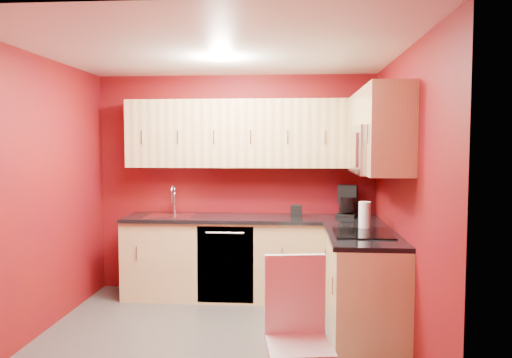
# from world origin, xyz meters

# --- Properties ---
(floor) EXTENTS (3.20, 3.20, 0.00)m
(floor) POSITION_xyz_m (0.00, 0.00, 0.00)
(floor) COLOR #454240
(floor) RESTS_ON ground
(ceiling) EXTENTS (3.20, 3.20, 0.00)m
(ceiling) POSITION_xyz_m (0.00, 0.00, 2.50)
(ceiling) COLOR white
(ceiling) RESTS_ON wall_back
(wall_back) EXTENTS (3.20, 0.00, 3.20)m
(wall_back) POSITION_xyz_m (0.00, 1.50, 1.25)
(wall_back) COLOR maroon
(wall_back) RESTS_ON floor
(wall_front) EXTENTS (3.20, 0.00, 3.20)m
(wall_front) POSITION_xyz_m (0.00, -1.50, 1.25)
(wall_front) COLOR maroon
(wall_front) RESTS_ON floor
(wall_left) EXTENTS (0.00, 3.00, 3.00)m
(wall_left) POSITION_xyz_m (-1.60, 0.00, 1.25)
(wall_left) COLOR maroon
(wall_left) RESTS_ON floor
(wall_right) EXTENTS (0.00, 3.00, 3.00)m
(wall_right) POSITION_xyz_m (1.60, 0.00, 1.25)
(wall_right) COLOR maroon
(wall_right) RESTS_ON floor
(base_cabinets_back) EXTENTS (2.80, 0.60, 0.87)m
(base_cabinets_back) POSITION_xyz_m (0.20, 1.20, 0.43)
(base_cabinets_back) COLOR #E5C983
(base_cabinets_back) RESTS_ON floor
(base_cabinets_right) EXTENTS (0.60, 1.30, 0.87)m
(base_cabinets_right) POSITION_xyz_m (1.30, 0.25, 0.43)
(base_cabinets_right) COLOR #E5C983
(base_cabinets_right) RESTS_ON floor
(countertop_back) EXTENTS (2.80, 0.63, 0.04)m
(countertop_back) POSITION_xyz_m (0.20, 1.19, 0.89)
(countertop_back) COLOR black
(countertop_back) RESTS_ON base_cabinets_back
(countertop_right) EXTENTS (0.63, 1.27, 0.04)m
(countertop_right) POSITION_xyz_m (1.29, 0.23, 0.89)
(countertop_right) COLOR black
(countertop_right) RESTS_ON base_cabinets_right
(upper_cabinets_back) EXTENTS (2.80, 0.35, 0.75)m
(upper_cabinets_back) POSITION_xyz_m (0.20, 1.32, 1.83)
(upper_cabinets_back) COLOR #DDBB7D
(upper_cabinets_back) RESTS_ON wall_back
(upper_cabinets_right) EXTENTS (0.35, 1.55, 0.75)m
(upper_cabinets_right) POSITION_xyz_m (1.42, 0.44, 1.89)
(upper_cabinets_right) COLOR #DDBB7D
(upper_cabinets_right) RESTS_ON wall_right
(microwave) EXTENTS (0.42, 0.76, 0.42)m
(microwave) POSITION_xyz_m (1.39, 0.20, 1.66)
(microwave) COLOR silver
(microwave) RESTS_ON upper_cabinets_right
(cooktop) EXTENTS (0.50, 0.55, 0.01)m
(cooktop) POSITION_xyz_m (1.28, 0.20, 0.92)
(cooktop) COLOR black
(cooktop) RESTS_ON countertop_right
(sink) EXTENTS (0.52, 0.42, 0.35)m
(sink) POSITION_xyz_m (-0.70, 1.20, 0.94)
(sink) COLOR silver
(sink) RESTS_ON countertop_back
(dishwasher_front) EXTENTS (0.60, 0.02, 0.82)m
(dishwasher_front) POSITION_xyz_m (-0.05, 0.91, 0.43)
(dishwasher_front) COLOR black
(dishwasher_front) RESTS_ON base_cabinets_back
(downlight) EXTENTS (0.20, 0.20, 0.01)m
(downlight) POSITION_xyz_m (0.00, 0.30, 2.48)
(downlight) COLOR white
(downlight) RESTS_ON ceiling
(coffee_maker) EXTENTS (0.27, 0.32, 0.34)m
(coffee_maker) POSITION_xyz_m (1.25, 1.28, 1.08)
(coffee_maker) COLOR black
(coffee_maker) RESTS_ON countertop_back
(napkin_holder) EXTENTS (0.13, 0.13, 0.13)m
(napkin_holder) POSITION_xyz_m (0.70, 1.17, 0.98)
(napkin_holder) COLOR black
(napkin_holder) RESTS_ON countertop_back
(paper_towel) EXTENTS (0.19, 0.19, 0.26)m
(paper_towel) POSITION_xyz_m (1.33, 0.47, 1.04)
(paper_towel) COLOR silver
(paper_towel) RESTS_ON countertop_right
(dining_chair) EXTENTS (0.45, 0.47, 0.99)m
(dining_chair) POSITION_xyz_m (0.70, -1.20, 0.49)
(dining_chair) COLOR white
(dining_chair) RESTS_ON floor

